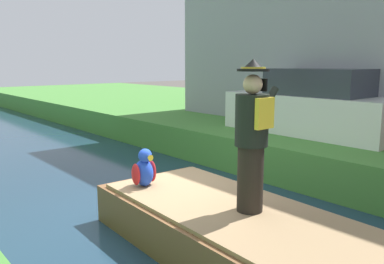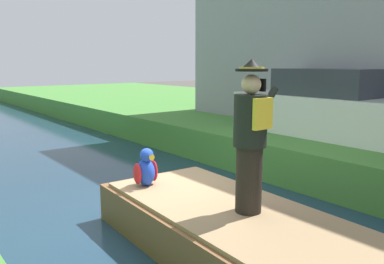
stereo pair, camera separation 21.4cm
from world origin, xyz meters
name	(u,v)px [view 1 (the left image)]	position (x,y,z in m)	size (l,w,h in m)	color
ground_plane	(157,221)	(0.00, 0.00, 0.00)	(80.00, 80.00, 0.00)	#4C4742
canal_water	(157,218)	(0.00, 0.00, 0.05)	(5.31, 48.00, 0.10)	#1E384C
grass_bank_far	(383,135)	(8.03, 0.00, 0.44)	(10.75, 48.00, 0.88)	#478438
boat	(235,232)	(0.00, -1.71, 0.40)	(1.98, 4.28, 0.61)	brown
person_pirate	(252,137)	(0.09, -1.87, 1.64)	(0.61, 0.42, 1.85)	black
parrot_plush	(144,170)	(-0.35, -0.19, 0.95)	(0.36, 0.34, 0.57)	blue
parked_car_white	(314,106)	(4.65, 0.19, 1.51)	(1.71, 4.00, 1.50)	white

